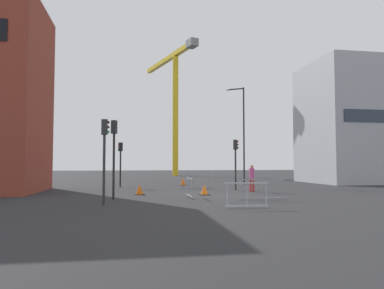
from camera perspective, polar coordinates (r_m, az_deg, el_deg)
ground at (r=21.71m, az=2.91°, el=-7.97°), size 160.00×160.00×0.00m
office_block at (r=39.49m, az=24.70°, el=3.06°), size 9.86×8.33×11.74m
construction_crane at (r=57.67m, az=-2.83°, el=8.56°), size 6.56×18.00×19.62m
streetlamp_tall at (r=33.53m, az=7.88°, el=2.54°), size 1.54×0.94×8.89m
traffic_light_median at (r=19.41m, az=-12.18°, el=-0.30°), size 0.33×0.39×4.14m
traffic_light_island at (r=17.00m, az=-13.62°, el=-0.41°), size 0.38×0.25×3.90m
traffic_light_far at (r=29.57m, az=-11.21°, el=-1.91°), size 0.39×0.32×3.56m
traffic_light_crosswalk at (r=25.96m, az=6.88°, el=-1.79°), size 0.39×0.32×3.57m
pedestrian_walking at (r=24.57m, az=9.40°, el=-4.90°), size 0.34×0.34×1.79m
safety_barrier_left_run at (r=27.27m, az=0.53°, el=-5.77°), size 2.34×0.21×1.08m
safety_barrier_right_run at (r=19.96m, az=-0.42°, el=-6.78°), size 0.06×2.03×1.08m
safety_barrier_rear at (r=19.07m, az=10.90°, el=-6.90°), size 2.37×0.38×1.08m
safety_barrier_front at (r=15.48m, az=8.64°, el=-7.84°), size 1.87×0.13×1.08m
traffic_cone_on_verge at (r=31.46m, az=-1.45°, el=-5.87°), size 0.66×0.66×0.67m
traffic_cone_striped at (r=22.15m, az=-8.26°, el=-7.08°), size 0.62×0.62×0.63m
traffic_cone_by_barrier at (r=21.82m, az=1.97°, el=-7.18°), size 0.61×0.61×0.62m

